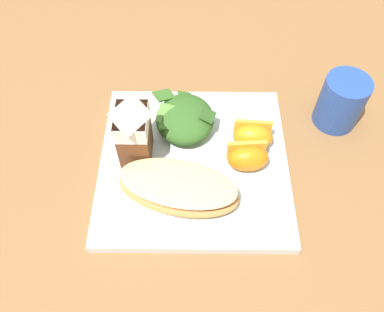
{
  "coord_description": "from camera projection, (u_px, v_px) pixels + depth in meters",
  "views": [
    {
      "loc": [
        -0.33,
        -0.0,
        0.5
      ],
      "look_at": [
        0.0,
        0.0,
        0.03
      ],
      "focal_mm": 36.5,
      "sensor_mm": 36.0,
      "label": 1
    }
  ],
  "objects": [
    {
      "name": "orange_wedge_front",
      "position": [
        246.0,
        157.0,
        0.56
      ],
      "size": [
        0.04,
        0.06,
        0.04
      ],
      "color": "orange",
      "rests_on": "white_plate"
    },
    {
      "name": "milk_carton",
      "position": [
        131.0,
        129.0,
        0.54
      ],
      "size": [
        0.06,
        0.04,
        0.11
      ],
      "color": "brown",
      "rests_on": "white_plate"
    },
    {
      "name": "cheesy_pizza_bread",
      "position": [
        176.0,
        188.0,
        0.54
      ],
      "size": [
        0.12,
        0.18,
        0.04
      ],
      "color": "tan",
      "rests_on": "white_plate"
    },
    {
      "name": "green_salad_pile",
      "position": [
        183.0,
        119.0,
        0.6
      ],
      "size": [
        0.11,
        0.1,
        0.04
      ],
      "color": "#336023",
      "rests_on": "white_plate"
    },
    {
      "name": "ground",
      "position": [
        192.0,
        166.0,
        0.6
      ],
      "size": [
        3.0,
        3.0,
        0.0
      ],
      "primitive_type": "plane",
      "color": "olive"
    },
    {
      "name": "orange_wedge_middle",
      "position": [
        251.0,
        136.0,
        0.59
      ],
      "size": [
        0.04,
        0.06,
        0.04
      ],
      "color": "orange",
      "rests_on": "white_plate"
    },
    {
      "name": "white_plate",
      "position": [
        192.0,
        163.0,
        0.59
      ],
      "size": [
        0.28,
        0.28,
        0.02
      ],
      "primitive_type": "cube",
      "color": "silver",
      "rests_on": "ground"
    },
    {
      "name": "drinking_blue_cup",
      "position": [
        339.0,
        102.0,
        0.61
      ],
      "size": [
        0.07,
        0.07,
        0.09
      ],
      "primitive_type": "cylinder",
      "color": "#284CA3",
      "rests_on": "ground"
    }
  ]
}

